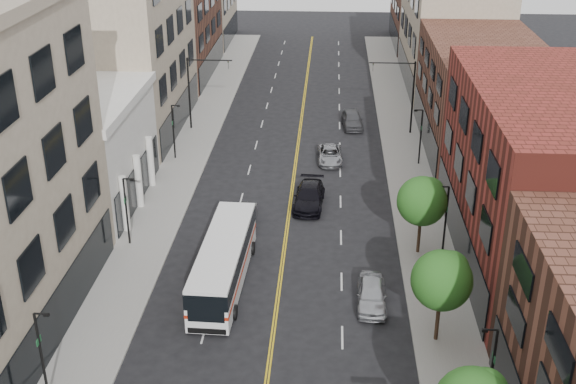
% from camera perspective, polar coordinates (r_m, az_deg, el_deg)
% --- Properties ---
extents(sidewalk_left, '(4.00, 110.00, 0.15)m').
position_cam_1_polar(sidewalk_left, '(61.89, -8.91, 0.85)').
color(sidewalk_left, gray).
rests_on(sidewalk_left, ground).
extents(sidewalk_right, '(4.00, 110.00, 0.15)m').
position_cam_1_polar(sidewalk_right, '(60.93, 9.81, 0.39)').
color(sidewalk_right, gray).
rests_on(sidewalk_right, ground).
extents(bldg_l_white, '(10.00, 14.00, 8.00)m').
position_cam_1_polar(bldg_l_white, '(58.77, -16.64, 2.90)').
color(bldg_l_white, silver).
rests_on(bldg_l_white, ground).
extents(bldg_l_far_a, '(10.00, 20.00, 18.00)m').
position_cam_1_polar(bldg_l_far_a, '(72.77, -12.79, 11.63)').
color(bldg_l_far_a, gray).
rests_on(bldg_l_far_a, ground).
extents(bldg_l_far_b, '(10.00, 20.00, 15.00)m').
position_cam_1_polar(bldg_l_far_b, '(92.03, -9.38, 13.67)').
color(bldg_l_far_b, '#583023').
rests_on(bldg_l_far_b, ground).
extents(bldg_r_mid, '(10.00, 22.00, 12.00)m').
position_cam_1_polar(bldg_r_mid, '(50.07, 19.49, 1.10)').
color(bldg_r_mid, maroon).
rests_on(bldg_r_mid, ground).
extents(bldg_r_far_a, '(10.00, 20.00, 10.00)m').
position_cam_1_polar(bldg_r_far_a, '(69.57, 15.10, 7.36)').
color(bldg_r_far_a, '#583023').
rests_on(bldg_r_far_a, ground).
extents(bldg_r_far_b, '(10.00, 22.00, 14.00)m').
position_cam_1_polar(bldg_r_far_b, '(89.10, 12.79, 12.70)').
color(bldg_r_far_b, gray).
rests_on(bldg_r_far_b, ground).
extents(bldg_r_far_c, '(10.00, 18.00, 11.00)m').
position_cam_1_polar(bldg_r_far_c, '(108.81, 11.18, 14.18)').
color(bldg_r_far_c, '#583023').
rests_on(bldg_r_far_c, ground).
extents(tree_r_2, '(3.40, 3.40, 5.59)m').
position_cam_1_polar(tree_r_2, '(40.61, 12.17, -6.69)').
color(tree_r_2, black).
rests_on(tree_r_2, sidewalk_right).
extents(tree_r_3, '(3.40, 3.40, 5.59)m').
position_cam_1_polar(tree_r_3, '(49.32, 10.64, -0.59)').
color(tree_r_3, black).
rests_on(tree_r_3, sidewalk_right).
extents(lamp_l_1, '(0.81, 0.55, 5.05)m').
position_cam_1_polar(lamp_l_1, '(38.37, -18.90, -11.76)').
color(lamp_l_1, black).
rests_on(lamp_l_1, sidewalk_left).
extents(lamp_l_2, '(0.81, 0.55, 5.05)m').
position_cam_1_polar(lamp_l_2, '(51.26, -12.62, -1.19)').
color(lamp_l_2, black).
rests_on(lamp_l_2, sidewalk_left).
extents(lamp_l_3, '(0.81, 0.55, 5.05)m').
position_cam_1_polar(lamp_l_3, '(65.54, -9.02, 4.97)').
color(lamp_l_3, black).
rests_on(lamp_l_3, sidewalk_left).
extents(lamp_r_1, '(0.81, 0.55, 5.05)m').
position_cam_1_polar(lamp_r_1, '(36.65, 15.77, -13.22)').
color(lamp_r_1, black).
rests_on(lamp_r_1, sidewalk_right).
extents(lamp_r_2, '(0.81, 0.55, 5.05)m').
position_cam_1_polar(lamp_r_2, '(49.99, 12.32, -1.87)').
color(lamp_r_2, black).
rests_on(lamp_r_2, sidewalk_right).
extents(lamp_r_3, '(0.81, 0.55, 5.05)m').
position_cam_1_polar(lamp_r_3, '(64.55, 10.42, 4.55)').
color(lamp_r_3, black).
rests_on(lamp_r_3, sidewalk_right).
extents(signal_mast_left, '(4.49, 0.18, 7.20)m').
position_cam_1_polar(signal_mast_left, '(72.33, -7.28, 8.39)').
color(signal_mast_left, black).
rests_on(signal_mast_left, sidewalk_left).
extents(signal_mast_right, '(4.49, 0.18, 7.20)m').
position_cam_1_polar(signal_mast_right, '(71.49, 9.30, 8.07)').
color(signal_mast_right, black).
rests_on(signal_mast_right, sidewalk_right).
extents(city_bus, '(3.11, 11.78, 3.01)m').
position_cam_1_polar(city_bus, '(46.31, -5.11, -5.36)').
color(city_bus, white).
rests_on(city_bus, ground).
extents(car_parked_far, '(1.93, 4.56, 1.54)m').
position_cam_1_polar(car_parked_far, '(44.84, 6.63, -8.01)').
color(car_parked_far, '#A5A8AD').
rests_on(car_parked_far, ground).
extents(car_lane_behind, '(1.53, 4.00, 1.30)m').
position_cam_1_polar(car_lane_behind, '(54.29, -3.31, -1.78)').
color(car_lane_behind, '#515056').
rests_on(car_lane_behind, ground).
extents(car_lane_a, '(2.59, 5.64, 1.60)m').
position_cam_1_polar(car_lane_a, '(56.66, 1.68, -0.38)').
color(car_lane_a, black).
rests_on(car_lane_a, ground).
extents(car_lane_b, '(2.38, 4.78, 1.30)m').
position_cam_1_polar(car_lane_b, '(65.21, 3.33, 2.96)').
color(car_lane_b, '#929499').
rests_on(car_lane_b, ground).
extents(car_lane_c, '(2.35, 4.96, 1.64)m').
position_cam_1_polar(car_lane_c, '(73.94, 5.09, 5.75)').
color(car_lane_c, '#424246').
rests_on(car_lane_c, ground).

